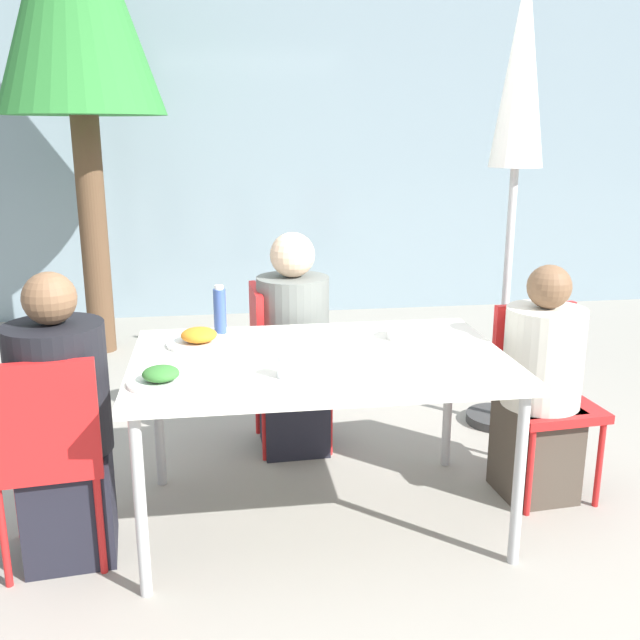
# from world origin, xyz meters

# --- Properties ---
(ground_plane) EXTENTS (24.00, 24.00, 0.00)m
(ground_plane) POSITION_xyz_m (0.00, 0.00, 0.00)
(ground_plane) COLOR gray
(building_facade) EXTENTS (10.00, 0.20, 3.00)m
(building_facade) POSITION_xyz_m (0.00, 3.75, 1.50)
(building_facade) COLOR gray
(building_facade) RESTS_ON ground
(dining_table) EXTENTS (1.53, 0.97, 0.75)m
(dining_table) POSITION_xyz_m (0.00, 0.00, 0.70)
(dining_table) COLOR silver
(dining_table) RESTS_ON ground
(chair_left) EXTENTS (0.44, 0.44, 0.87)m
(chair_left) POSITION_xyz_m (-1.06, -0.19, 0.51)
(chair_left) COLOR red
(chair_left) RESTS_ON ground
(person_left) EXTENTS (0.37, 0.37, 1.15)m
(person_left) POSITION_xyz_m (-1.01, -0.11, 0.53)
(person_left) COLOR black
(person_left) RESTS_ON ground
(chair_right) EXTENTS (0.43, 0.43, 0.87)m
(chair_right) POSITION_xyz_m (1.06, 0.17, 0.51)
(chair_right) COLOR red
(chair_right) RESTS_ON ground
(person_right) EXTENTS (0.35, 0.35, 1.09)m
(person_right) POSITION_xyz_m (1.01, 0.08, 0.50)
(person_right) COLOR #473D33
(person_right) RESTS_ON ground
(chair_far) EXTENTS (0.42, 0.42, 0.87)m
(chair_far) POSITION_xyz_m (-0.11, 0.78, 0.51)
(chair_far) COLOR red
(chair_far) RESTS_ON ground
(person_far) EXTENTS (0.37, 0.37, 1.15)m
(person_far) POSITION_xyz_m (-0.03, 0.74, 0.54)
(person_far) COLOR black
(person_far) RESTS_ON ground
(closed_umbrella) EXTENTS (0.36, 0.36, 2.46)m
(closed_umbrella) POSITION_xyz_m (1.17, 0.90, 1.78)
(closed_umbrella) COLOR #333333
(closed_umbrella) RESTS_ON ground
(plate_0) EXTENTS (0.28, 0.28, 0.08)m
(plate_0) POSITION_xyz_m (-0.49, 0.22, 0.78)
(plate_0) COLOR white
(plate_0) RESTS_ON dining_table
(plate_1) EXTENTS (0.24, 0.24, 0.07)m
(plate_1) POSITION_xyz_m (-0.62, -0.26, 0.78)
(plate_1) COLOR white
(plate_1) RESTS_ON dining_table
(bottle) EXTENTS (0.06, 0.06, 0.22)m
(bottle) POSITION_xyz_m (-0.40, 0.39, 0.86)
(bottle) COLOR #334C8E
(bottle) RESTS_ON dining_table
(drinking_cup) EXTENTS (0.08, 0.08, 0.08)m
(drinking_cup) POSITION_xyz_m (-0.16, -0.24, 0.79)
(drinking_cup) COLOR white
(drinking_cup) RESTS_ON dining_table
(salad_bowl) EXTENTS (0.16, 0.16, 0.06)m
(salad_bowl) POSITION_xyz_m (0.41, 0.19, 0.78)
(salad_bowl) COLOR white
(salad_bowl) RESTS_ON dining_table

